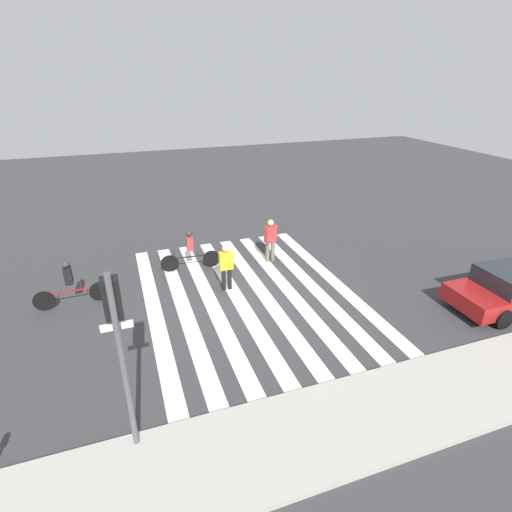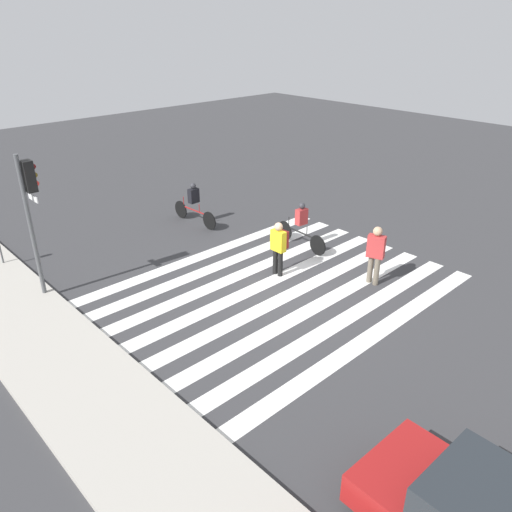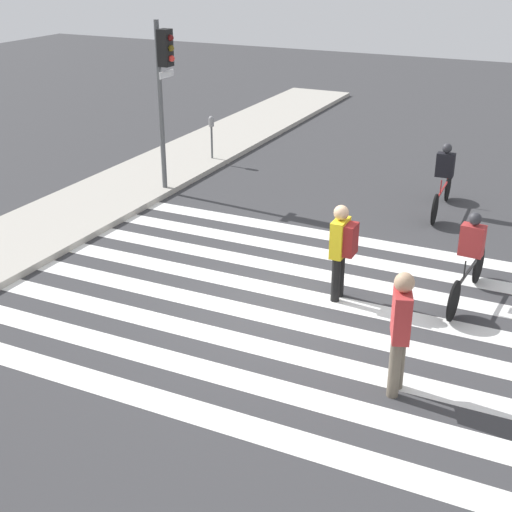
% 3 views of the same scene
% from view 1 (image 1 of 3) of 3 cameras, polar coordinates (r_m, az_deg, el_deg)
% --- Properties ---
extents(ground_plane, '(60.00, 60.00, 0.00)m').
position_cam_1_polar(ground_plane, '(14.39, -0.94, -5.49)').
color(ground_plane, '#38383A').
extents(sidewalk_curb, '(36.00, 2.50, 0.14)m').
position_cam_1_polar(sidewalk_curb, '(9.91, 11.70, -22.57)').
color(sidewalk_curb, '#ADA89E').
rests_on(sidewalk_curb, ground_plane).
extents(crosswalk_stripes, '(7.20, 10.00, 0.01)m').
position_cam_1_polar(crosswalk_stripes, '(14.39, -0.94, -5.48)').
color(crosswalk_stripes, white).
rests_on(crosswalk_stripes, ground_plane).
extents(traffic_light, '(0.60, 0.50, 4.18)m').
position_cam_1_polar(traffic_light, '(7.96, -19.22, -9.92)').
color(traffic_light, '#515456').
rests_on(traffic_light, ground_plane).
extents(pedestrian_adult_blue_shirt, '(0.56, 0.38, 1.85)m').
position_cam_1_polar(pedestrian_adult_blue_shirt, '(16.43, 2.07, 2.58)').
color(pedestrian_adult_blue_shirt, '#6B6051').
rests_on(pedestrian_adult_blue_shirt, ground_plane).
extents(pedestrian_child_with_backpack, '(0.49, 0.41, 1.75)m').
position_cam_1_polar(pedestrian_child_with_backpack, '(14.32, -4.33, -1.08)').
color(pedestrian_child_with_backpack, black).
rests_on(pedestrian_child_with_backpack, ground_plane).
extents(cyclist_mid_street, '(2.45, 0.41, 1.65)m').
position_cam_1_polar(cyclist_mid_street, '(14.73, -25.08, -3.46)').
color(cyclist_mid_street, black).
rests_on(cyclist_mid_street, ground_plane).
extents(cyclist_near_curb, '(2.37, 0.42, 1.65)m').
position_cam_1_polar(cyclist_near_curb, '(16.01, -9.41, 0.95)').
color(cyclist_near_curb, black).
rests_on(cyclist_near_curb, ground_plane).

